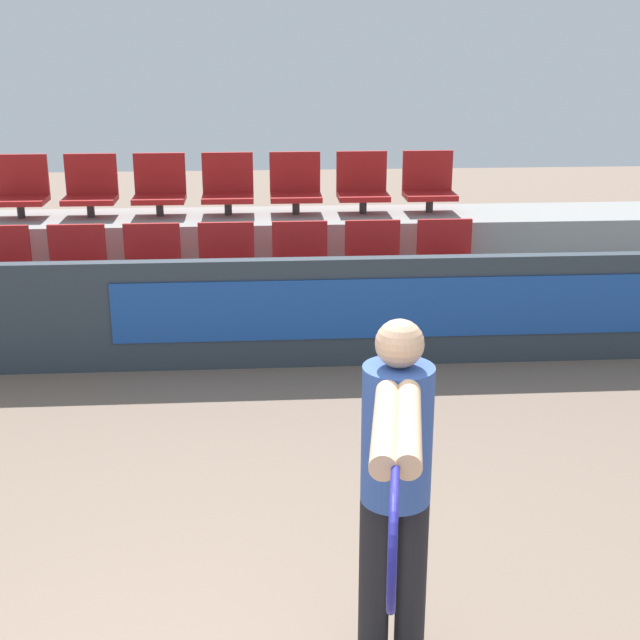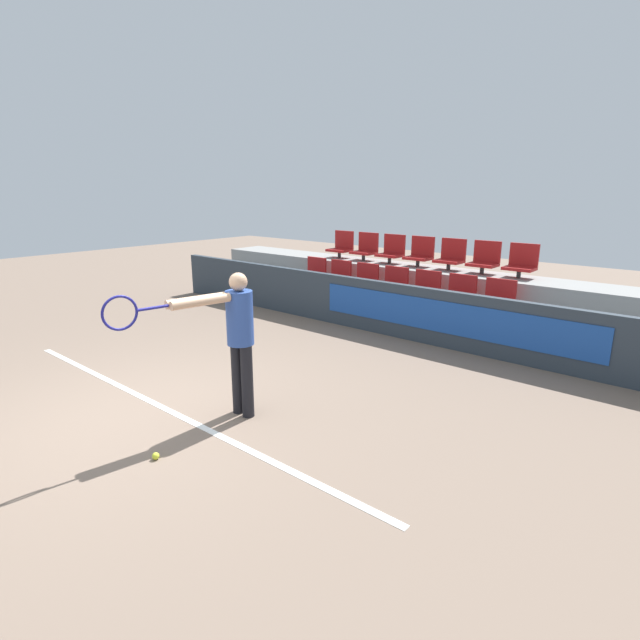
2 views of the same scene
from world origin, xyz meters
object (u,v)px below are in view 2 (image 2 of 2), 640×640
at_px(stadium_chair_4, 425,289).
at_px(tennis_ball, 156,456).
at_px(stadium_chair_6, 498,300).
at_px(stadium_chair_9, 392,251).
at_px(stadium_chair_7, 342,246).
at_px(stadium_chair_12, 484,259).
at_px(stadium_chair_11, 451,256).
at_px(stadium_chair_0, 314,273).
at_px(stadium_chair_8, 366,248).
at_px(stadium_chair_2, 365,280).
at_px(stadium_chair_1, 338,277).
at_px(stadium_chair_10, 420,253).
at_px(stadium_chair_5, 460,294).
at_px(tennis_player, 233,332).
at_px(stadium_chair_3, 393,285).
at_px(stadium_chair_13, 521,263).

relative_size(stadium_chair_4, tennis_ball, 8.53).
bearing_deg(stadium_chair_6, stadium_chair_9, 160.46).
height_order(stadium_chair_7, stadium_chair_12, same).
bearing_deg(stadium_chair_11, stadium_chair_9, 180.00).
distance_m(stadium_chair_0, stadium_chair_8, 1.20).
distance_m(stadium_chair_0, stadium_chair_2, 1.27).
relative_size(stadium_chair_1, stadium_chair_10, 1.00).
xyz_separation_m(stadium_chair_0, stadium_chair_1, (0.64, 0.00, 0.00)).
distance_m(stadium_chair_8, tennis_ball, 6.81).
distance_m(stadium_chair_1, stadium_chair_7, 1.20).
height_order(stadium_chair_5, stadium_chair_11, stadium_chair_11).
distance_m(stadium_chair_2, tennis_player, 4.60).
relative_size(stadium_chair_4, stadium_chair_12, 1.00).
xyz_separation_m(stadium_chair_3, stadium_chair_5, (1.27, 0.00, 0.00)).
bearing_deg(stadium_chair_8, stadium_chair_11, 0.00).
distance_m(stadium_chair_3, stadium_chair_12, 1.63).
bearing_deg(tennis_ball, stadium_chair_9, 103.86).
height_order(stadium_chair_1, stadium_chair_13, stadium_chair_13).
height_order(stadium_chair_7, tennis_ball, stadium_chair_7).
relative_size(stadium_chair_8, stadium_chair_10, 1.00).
bearing_deg(stadium_chair_11, stadium_chair_5, -54.84).
relative_size(stadium_chair_5, stadium_chair_10, 1.00).
distance_m(stadium_chair_6, stadium_chair_7, 3.95).
bearing_deg(stadium_chair_11, tennis_ball, -87.35).
height_order(stadium_chair_2, stadium_chair_13, stadium_chair_13).
distance_m(stadium_chair_0, tennis_ball, 6.17).
bearing_deg(stadium_chair_13, tennis_player, -101.86).
bearing_deg(stadium_chair_2, stadium_chair_3, 0.00).
xyz_separation_m(stadium_chair_7, stadium_chair_12, (3.18, 0.00, 0.00)).
bearing_deg(stadium_chair_7, stadium_chair_6, -13.31).
relative_size(stadium_chair_4, tennis_player, 0.36).
distance_m(stadium_chair_3, stadium_chair_7, 2.16).
height_order(stadium_chair_7, stadium_chair_13, same).
xyz_separation_m(stadium_chair_2, stadium_chair_13, (2.54, 0.90, 0.48)).
xyz_separation_m(stadium_chair_11, tennis_ball, (0.29, -6.34, -1.17)).
relative_size(stadium_chair_2, stadium_chair_5, 1.00).
bearing_deg(stadium_chair_13, stadium_chair_5, -125.16).
height_order(stadium_chair_1, tennis_player, tennis_player).
distance_m(stadium_chair_8, stadium_chair_10, 1.27).
bearing_deg(stadium_chair_7, stadium_chair_0, -90.00).
bearing_deg(stadium_chair_7, tennis_ball, -65.90).
bearing_deg(stadium_chair_12, tennis_player, -95.10).
height_order(stadium_chair_11, tennis_player, tennis_player).
xyz_separation_m(stadium_chair_12, stadium_chair_13, (0.64, 0.00, 0.00)).
relative_size(stadium_chair_8, tennis_ball, 8.53).
relative_size(stadium_chair_1, stadium_chair_11, 1.00).
distance_m(stadium_chair_5, stadium_chair_11, 1.20).
relative_size(stadium_chair_1, stadium_chair_3, 1.00).
relative_size(stadium_chair_7, stadium_chair_12, 1.00).
height_order(stadium_chair_8, tennis_ball, stadium_chair_8).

